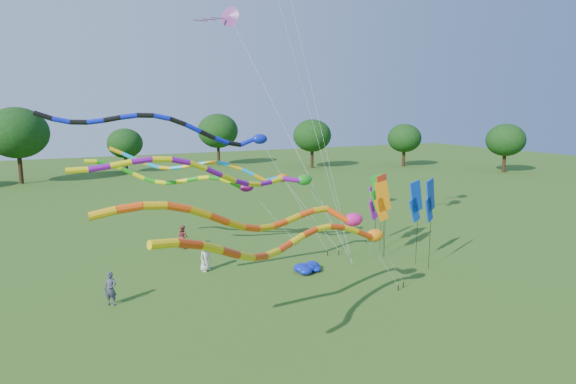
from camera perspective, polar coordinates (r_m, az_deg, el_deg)
name	(u,v)px	position (r m, az deg, el deg)	size (l,w,h in m)	color
ground	(356,302)	(23.63, 8.06, -12.74)	(160.00, 160.00, 0.00)	#2A5616
tree_ring	(290,203)	(19.23, 0.21, -1.35)	(116.40, 117.72, 9.29)	#382314
tube_kite_red	(312,239)	(18.57, 2.91, -5.63)	(13.40, 6.07, 6.27)	black
tube_kite_orange	(280,218)	(19.14, -1.01, -3.05)	(14.06, 2.82, 6.68)	black
tube_kite_purple	(234,175)	(23.94, -6.43, 2.01)	(15.30, 2.69, 7.59)	black
tube_kite_blue	(186,130)	(26.10, -12.05, 7.18)	(15.32, 1.81, 9.46)	black
tube_kite_cyan	(219,169)	(28.80, -8.20, 2.67)	(12.41, 5.31, 7.31)	black
tube_kite_green	(192,180)	(31.08, -11.27, 1.43)	(12.29, 3.86, 6.54)	black
delta_kite_high_c	(229,17)	(30.97, -6.95, 19.93)	(6.91, 7.64, 16.43)	black
banner_pole_blue_b	(416,202)	(28.66, 14.89, -1.11)	(1.16, 0.25, 5.02)	black
banner_pole_green	(378,193)	(31.13, 10.62, -0.17)	(1.10, 0.54, 4.98)	black
banner_pole_violet	(374,202)	(32.78, 10.15, -1.18)	(1.14, 0.41, 4.11)	black
banner_pole_red	(382,194)	(29.72, 11.10, -0.25)	(1.16, 0.27, 5.19)	black
banner_pole_blue_a	(430,201)	(27.86, 16.48, -0.99)	(1.10, 0.51, 5.27)	black
banner_pole_orange	(382,201)	(29.47, 11.12, -1.08)	(1.16, 0.25, 4.81)	black
blue_nylon_heap	(314,270)	(27.09, 3.05, -9.18)	(1.49, 1.38, 0.51)	#0C1EA4
person_a	(205,257)	(27.67, -9.78, -7.64)	(0.77, 0.50, 1.59)	beige
person_b	(111,289)	(24.19, -20.29, -10.71)	(0.58, 0.38, 1.59)	#3A3C52
person_c	(183,237)	(32.36, -12.35, -5.20)	(0.74, 0.58, 1.53)	#923537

